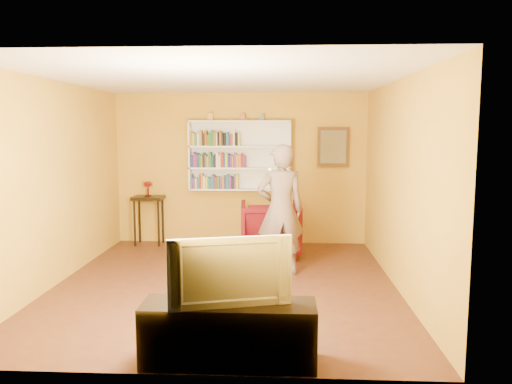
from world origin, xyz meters
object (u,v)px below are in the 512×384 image
(tv_cabinet, at_px, (229,333))
(ruby_lustre, at_px, (148,185))
(bookshelf, at_px, (240,156))
(television, at_px, (228,269))
(armchair, at_px, (270,228))
(person, at_px, (281,210))
(console_table, at_px, (148,205))

(tv_cabinet, bearing_deg, ruby_lustre, 113.10)
(bookshelf, relative_size, television, 1.69)
(armchair, distance_m, television, 3.89)
(ruby_lustre, bearing_deg, bookshelf, 5.58)
(tv_cabinet, bearing_deg, person, 80.91)
(bookshelf, bearing_deg, ruby_lustre, -174.42)
(ruby_lustre, distance_m, person, 2.93)
(armchair, bearing_deg, console_table, -20.45)
(console_table, height_order, armchair, armchair)
(armchair, bearing_deg, person, 94.85)
(console_table, xyz_separation_m, ruby_lustre, (-0.00, -0.00, 0.34))
(television, bearing_deg, bookshelf, 79.06)
(armchair, height_order, person, person)
(tv_cabinet, distance_m, television, 0.58)
(bookshelf, bearing_deg, console_table, -174.42)
(bookshelf, xyz_separation_m, ruby_lustre, (-1.63, -0.16, -0.53))
(ruby_lustre, relative_size, armchair, 0.27)
(ruby_lustre, xyz_separation_m, person, (2.36, -1.73, -0.14))
(console_table, relative_size, television, 0.82)
(person, xyz_separation_m, television, (-0.44, -2.77, -0.07))
(console_table, bearing_deg, ruby_lustre, -146.31)
(ruby_lustre, bearing_deg, person, -36.13)
(tv_cabinet, xyz_separation_m, television, (0.00, 0.00, 0.58))
(person, height_order, tv_cabinet, person)
(television, bearing_deg, person, 66.45)
(person, bearing_deg, console_table, -47.09)
(tv_cabinet, bearing_deg, console_table, 113.10)
(ruby_lustre, bearing_deg, console_table, 33.69)
(console_table, relative_size, person, 0.47)
(person, bearing_deg, ruby_lustre, -47.09)
(person, bearing_deg, tv_cabinet, 69.95)
(bookshelf, height_order, tv_cabinet, bookshelf)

